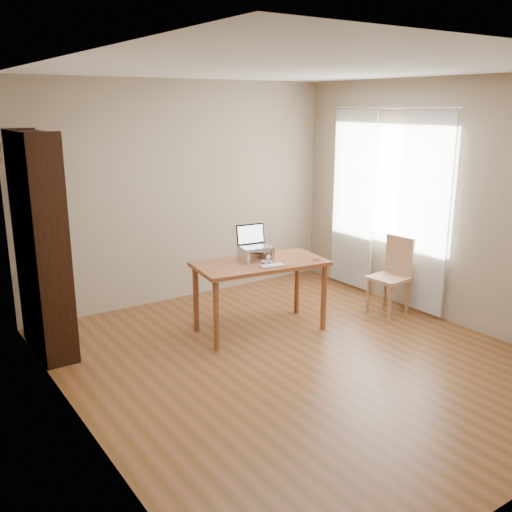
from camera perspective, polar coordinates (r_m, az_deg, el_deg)
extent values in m
cube|color=#563716|center=(5.43, 4.22, -10.48)|extent=(4.00, 4.50, 0.02)
cube|color=white|center=(4.91, 4.84, 18.31)|extent=(4.00, 4.50, 0.02)
cube|color=gray|center=(6.89, -7.37, 6.35)|extent=(4.00, 0.02, 2.60)
cube|color=gray|center=(4.09, -18.05, -0.21)|extent=(0.02, 4.50, 2.60)
cube|color=gray|center=(6.44, 18.68, 5.08)|extent=(0.02, 4.50, 2.60)
cube|color=white|center=(6.91, 13.32, 6.93)|extent=(0.01, 1.80, 1.40)
cube|color=black|center=(5.25, -19.57, 0.09)|extent=(0.30, 0.04, 2.10)
cube|color=black|center=(6.06, -21.71, 1.81)|extent=(0.30, 0.04, 2.10)
cube|color=black|center=(5.63, -22.09, 0.81)|extent=(0.02, 0.90, 2.10)
cube|color=black|center=(5.97, -19.81, -8.53)|extent=(0.30, 0.84, 0.02)
cube|color=black|center=(5.91, -19.67, -6.96)|extent=(0.20, 0.78, 0.28)
cube|color=black|center=(5.85, -20.10, -5.47)|extent=(0.30, 0.84, 0.03)
cube|color=black|center=(5.80, -19.97, -3.84)|extent=(0.20, 0.78, 0.28)
cube|color=black|center=(5.74, -20.40, -2.28)|extent=(0.30, 0.84, 0.02)
cube|color=black|center=(5.70, -20.27, -0.60)|extent=(0.20, 0.78, 0.28)
cube|color=black|center=(5.65, -20.72, 1.01)|extent=(0.30, 0.84, 0.02)
cube|color=black|center=(5.63, -20.58, 2.74)|extent=(0.20, 0.78, 0.28)
cube|color=black|center=(5.59, -21.04, 4.40)|extent=(0.30, 0.84, 0.02)
cube|color=black|center=(5.57, -20.90, 6.15)|extent=(0.20, 0.78, 0.28)
cube|color=black|center=(5.54, -21.37, 7.85)|extent=(0.30, 0.84, 0.02)
cube|color=black|center=(5.53, -21.23, 9.63)|extent=(0.20, 0.78, 0.28)
cube|color=black|center=(5.52, -21.71, 11.35)|extent=(0.30, 0.84, 0.03)
cube|color=white|center=(6.55, 16.36, 4.08)|extent=(0.03, 0.70, 2.20)
cube|color=white|center=(7.28, 9.70, 5.53)|extent=(0.03, 0.70, 2.20)
cylinder|color=silver|center=(6.80, 13.43, 14.25)|extent=(0.03, 1.90, 0.03)
cube|color=brown|center=(5.86, 0.42, -0.77)|extent=(1.42, 0.84, 0.04)
cylinder|color=brown|center=(5.90, -6.03, -4.58)|extent=(0.06, 0.06, 0.71)
cylinder|color=brown|center=(6.53, 3.45, -2.57)|extent=(0.06, 0.06, 0.71)
cylinder|color=brown|center=(5.45, -3.25, -6.20)|extent=(0.06, 0.06, 0.71)
cylinder|color=brown|center=(6.12, 6.60, -3.84)|extent=(0.06, 0.06, 0.71)
cube|color=silver|center=(5.83, -1.20, -0.05)|extent=(0.03, 0.25, 0.12)
cube|color=silver|center=(5.98, 1.13, 0.36)|extent=(0.03, 0.25, 0.12)
cube|color=silver|center=(5.89, -0.02, 0.78)|extent=(0.32, 0.25, 0.01)
cube|color=silver|center=(5.88, -0.02, 0.91)|extent=(0.34, 0.26, 0.02)
cube|color=black|center=(5.96, -0.72, 2.20)|extent=(0.32, 0.09, 0.21)
cube|color=white|center=(5.95, -0.68, 2.19)|extent=(0.29, 0.07, 0.18)
cube|color=silver|center=(5.68, 1.65, -1.00)|extent=(0.27, 0.15, 0.02)
cube|color=silver|center=(5.68, 1.65, -0.91)|extent=(0.25, 0.13, 0.00)
cylinder|color=brown|center=(5.97, 6.12, -0.33)|extent=(0.09, 0.09, 0.01)
ellipsoid|color=#483F38|center=(5.94, 0.06, 0.32)|extent=(0.17, 0.39, 0.13)
ellipsoid|color=#483F38|center=(6.03, -0.52, 0.50)|extent=(0.15, 0.16, 0.12)
ellipsoid|color=#483F38|center=(5.79, 1.12, 0.13)|extent=(0.10, 0.10, 0.09)
ellipsoid|color=white|center=(5.83, 0.89, -0.13)|extent=(0.09, 0.09, 0.08)
sphere|color=white|center=(5.76, 1.32, -0.10)|extent=(0.05, 0.05, 0.05)
cone|color=#483F38|center=(5.76, 0.87, 0.52)|extent=(0.03, 0.04, 0.04)
cone|color=#483F38|center=(5.79, 1.32, 0.60)|extent=(0.03, 0.04, 0.04)
cylinder|color=white|center=(5.78, 0.93, -0.63)|extent=(0.03, 0.09, 0.03)
cylinder|color=white|center=(5.81, 1.42, -0.54)|extent=(0.03, 0.09, 0.03)
cylinder|color=#483F38|center=(6.11, 0.07, 0.28)|extent=(0.14, 0.21, 0.03)
cube|color=tan|center=(6.60, 13.12, -2.20)|extent=(0.42, 0.42, 0.04)
cylinder|color=tan|center=(6.46, 13.07, -4.53)|extent=(0.04, 0.04, 0.41)
cylinder|color=tan|center=(6.68, 14.91, -3.99)|extent=(0.04, 0.04, 0.41)
cylinder|color=tan|center=(6.66, 11.11, -3.81)|extent=(0.04, 0.04, 0.41)
cylinder|color=tan|center=(6.87, 12.95, -3.31)|extent=(0.04, 0.04, 0.41)
cube|color=tan|center=(6.67, 14.26, -0.05)|extent=(0.06, 0.37, 0.46)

